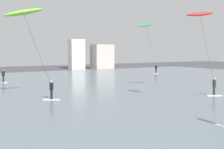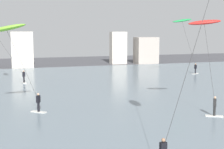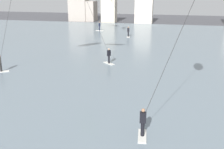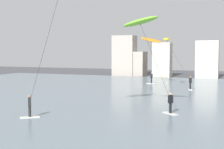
{
  "view_description": "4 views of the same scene",
  "coord_description": "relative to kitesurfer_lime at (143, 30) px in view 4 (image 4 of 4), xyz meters",
  "views": [
    {
      "loc": [
        -11.62,
        -0.44,
        4.31
      ],
      "look_at": [
        -1.91,
        15.65,
        2.77
      ],
      "focal_mm": 48.93,
      "sensor_mm": 36.0,
      "label": 1
    },
    {
      "loc": [
        -4.9,
        -4.21,
        7.13
      ],
      "look_at": [
        0.52,
        13.56,
        4.57
      ],
      "focal_mm": 53.2,
      "sensor_mm": 36.0,
      "label": 2
    },
    {
      "loc": [
        3.33,
        -2.47,
        7.74
      ],
      "look_at": [
        0.14,
        11.93,
        2.93
      ],
      "focal_mm": 42.96,
      "sensor_mm": 36.0,
      "label": 3
    },
    {
      "loc": [
        1.75,
        -0.9,
        5.01
      ],
      "look_at": [
        -2.78,
        11.04,
        4.05
      ],
      "focal_mm": 52.39,
      "sensor_mm": 36.0,
      "label": 4
    }
  ],
  "objects": [
    {
      "name": "kitesurfer_orange",
      "position": [
        -4.47,
        20.37,
        -0.6
      ],
      "size": [
        3.53,
        3.0,
        6.91
      ],
      "color": "silver",
      "rests_on": "water_bay"
    },
    {
      "name": "far_shore_buildings",
      "position": [
        1.29,
        36.21,
        -3.31
      ],
      "size": [
        44.78,
        5.08,
        7.81
      ],
      "color": "#A89E93",
      "rests_on": "ground"
    },
    {
      "name": "water_bay",
      "position": [
        4.93,
        7.8,
        -6.46
      ],
      "size": [
        84.0,
        52.0,
        0.1
      ],
      "primitive_type": "cube",
      "color": "slate",
      "rests_on": "ground"
    },
    {
      "name": "kitesurfer_yellow",
      "position": [
        -1.2,
        17.11,
        -0.98
      ],
      "size": [
        4.07,
        2.54,
        6.62
      ],
      "color": "silver",
      "rests_on": "water_bay"
    },
    {
      "name": "kitesurfer_lime",
      "position": [
        0.0,
        0.0,
        0.0
      ],
      "size": [
        4.57,
        1.9,
        7.6
      ],
      "color": "silver",
      "rests_on": "water_bay"
    }
  ]
}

